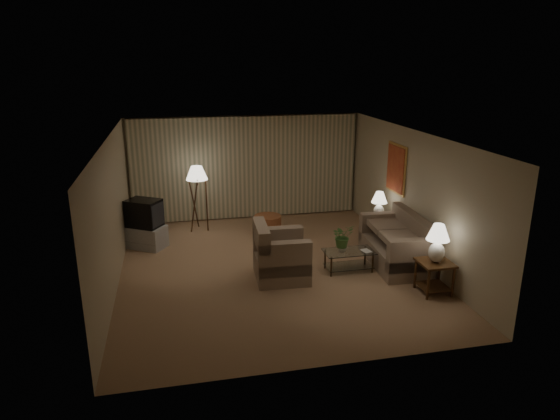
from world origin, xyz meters
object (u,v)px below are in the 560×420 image
Objects in this scene: table_lamp_near at (438,240)px; vase at (342,248)px; tv_cabinet at (146,237)px; floor_lamp at (198,197)px; coffee_table at (349,258)px; armchair at (281,257)px; ottoman at (268,224)px; side_table_far at (378,226)px; side_table_near at (435,271)px; sofa at (395,245)px; crt_tv at (144,213)px; table_lamp_far at (379,203)px.

table_lamp_near reaches higher than vase.
floor_lamp reaches higher than tv_cabinet.
table_lamp_near is 1.87m from coffee_table.
ottoman is (0.23, 2.59, -0.22)m from armchair.
side_table_far is (2.57, 1.40, -0.03)m from armchair.
side_table_near is 6.24m from tv_cabinet.
side_table_near is 2.60m from side_table_far.
side_table_far is 2.67m from table_lamp_near.
floor_lamp is (-1.39, 3.17, 0.41)m from armchair.
vase is (-1.33, 1.25, 0.08)m from side_table_near.
table_lamp_near is 4.53m from ottoman.
sofa is 1.25× the size of floor_lamp.
ottoman is at bearing -134.62° from sofa.
side_table_near reaches higher than vase.
ottoman is at bearing 39.27° from crt_tv.
coffee_table is 2.80m from ottoman.
armchair is 1.14× the size of tv_cabinet.
coffee_table is 0.62× the size of floor_lamp.
ottoman is at bearing -1.98° from armchair.
floor_lamp is at bearing 131.71° from coffee_table.
table_lamp_near is (2.57, -1.20, 0.58)m from armchair.
tv_cabinet is 4.45m from vase.
table_lamp_near is at bearing -112.07° from armchair.
floor_lamp is at bearing 69.33° from tv_cabinet.
coffee_table is (-1.18, 1.25, -0.14)m from side_table_near.
side_table_near is 2.66m from table_lamp_far.
vase is (1.01, -2.54, 0.28)m from ottoman.
sofa reaches higher than side_table_near.
coffee_table is at bearing -131.11° from side_table_far.
sofa is 1.26m from side_table_far.
crt_tv is at bearing 170.83° from side_table_far.
sofa is 1.48m from table_lamp_near.
side_table_near is at bearing -1.25° from tv_cabinet.
side_table_near is 0.60m from table_lamp_near.
tv_cabinet is 0.62× the size of floor_lamp.
table_lamp_far reaches higher than tv_cabinet.
table_lamp_near is at bearing -1.25° from tv_cabinet.
table_lamp_far is at bearing 23.07° from crt_tv.
sofa is at bearing 9.76° from crt_tv.
side_table_far is 0.60× the size of tv_cabinet.
sofa is 3.35× the size of side_table_far.
table_lamp_far is at bearing 176.63° from sofa.
sofa is at bearing 96.34° from table_lamp_near.
vase is at bearing -134.53° from side_table_far.
floor_lamp is at bearing 155.88° from table_lamp_far.
side_table_far is 1.80m from coffee_table.
sofa is 11.79× the size of vase.
sofa is 5.48m from crt_tv.
tv_cabinet is (-5.05, 2.09, -0.17)m from sofa.
ottoman is at bearing 121.70° from table_lamp_near.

